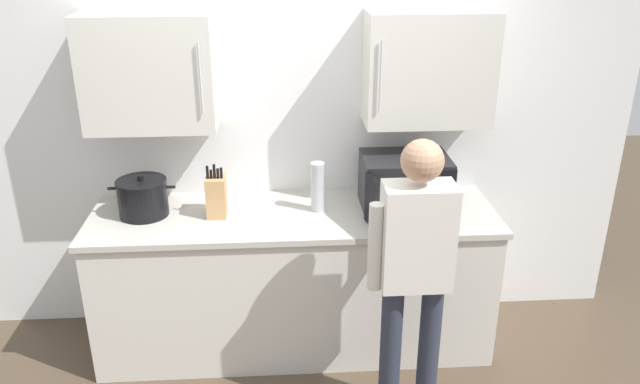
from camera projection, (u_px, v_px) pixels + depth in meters
name	position (u px, v px, depth m)	size (l,w,h in m)	color
back_wall_tiled	(291.00, 109.00, 3.78)	(4.27, 0.44, 2.72)	white
counter_unit	(295.00, 280.00, 3.83)	(2.38, 0.71, 0.90)	beige
microwave_oven	(401.00, 183.00, 3.67)	(0.51, 0.71, 0.31)	black
knife_block	(216.00, 196.00, 3.59)	(0.11, 0.15, 0.32)	tan
thermos_flask	(317.00, 187.00, 3.64)	(0.08, 0.08, 0.30)	#B7BABF
stock_pot	(143.00, 198.00, 3.60)	(0.38, 0.29, 0.25)	black
person_figure	(415.00, 263.00, 3.04)	(0.44, 0.55, 1.56)	#282D3D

